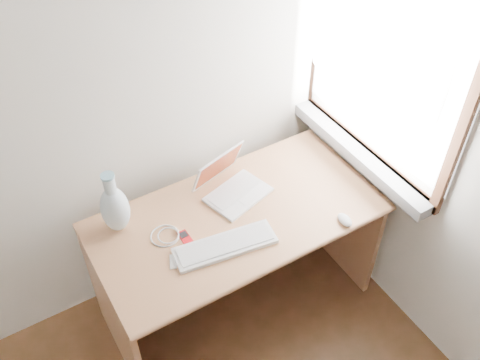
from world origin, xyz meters
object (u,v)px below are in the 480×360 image
desk (228,232)px  laptop (234,184)px  external_keyboard (225,245)px  vase (115,208)px

desk → laptop: size_ratio=4.00×
external_keyboard → desk: bearing=66.0°
laptop → vase: vase is taller
desk → vase: vase is taller
laptop → vase: size_ratio=1.03×
desk → external_keyboard: size_ratio=2.87×
desk → external_keyboard: 0.33m
external_keyboard → vase: vase is taller
laptop → external_keyboard: bearing=-142.4°
vase → desk: bearing=-14.2°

